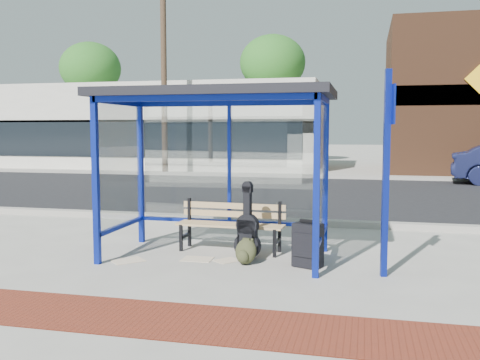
% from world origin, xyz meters
% --- Properties ---
extents(ground, '(120.00, 120.00, 0.00)m').
position_xyz_m(ground, '(0.00, 0.00, 0.00)').
color(ground, '#B2ADA0').
rests_on(ground, ground).
extents(brick_paver_strip, '(60.00, 1.00, 0.01)m').
position_xyz_m(brick_paver_strip, '(0.00, -2.60, 0.01)').
color(brick_paver_strip, maroon).
rests_on(brick_paver_strip, ground).
extents(curb_near, '(60.00, 0.25, 0.12)m').
position_xyz_m(curb_near, '(0.00, 2.90, 0.06)').
color(curb_near, gray).
rests_on(curb_near, ground).
extents(street_asphalt, '(60.00, 10.00, 0.00)m').
position_xyz_m(street_asphalt, '(0.00, 8.00, 0.00)').
color(street_asphalt, black).
rests_on(street_asphalt, ground).
extents(curb_far, '(60.00, 0.25, 0.12)m').
position_xyz_m(curb_far, '(0.00, 13.10, 0.06)').
color(curb_far, gray).
rests_on(curb_far, ground).
extents(far_sidewalk, '(60.00, 4.00, 0.01)m').
position_xyz_m(far_sidewalk, '(0.00, 15.00, 0.00)').
color(far_sidewalk, '#B2ADA0').
rests_on(far_sidewalk, ground).
extents(bus_shelter, '(3.30, 1.80, 2.42)m').
position_xyz_m(bus_shelter, '(0.00, 0.07, 2.07)').
color(bus_shelter, '#0D2098').
rests_on(bus_shelter, ground).
extents(storefront_white, '(18.00, 6.04, 4.00)m').
position_xyz_m(storefront_white, '(-9.00, 17.99, 2.00)').
color(storefront_white, silver).
rests_on(storefront_white, ground).
extents(tree_left, '(3.60, 3.60, 7.03)m').
position_xyz_m(tree_left, '(-14.00, 22.00, 5.45)').
color(tree_left, '#4C3826').
rests_on(tree_left, ground).
extents(tree_mid, '(3.60, 3.60, 7.03)m').
position_xyz_m(tree_mid, '(-3.00, 22.00, 5.45)').
color(tree_mid, '#4C3826').
rests_on(tree_mid, ground).
extents(utility_pole_west, '(1.60, 0.24, 8.00)m').
position_xyz_m(utility_pole_west, '(-6.00, 13.40, 4.11)').
color(utility_pole_west, '#4C3826').
rests_on(utility_pole_west, ground).
extents(bench, '(1.66, 0.48, 0.78)m').
position_xyz_m(bench, '(0.10, 0.46, 0.44)').
color(bench, black).
rests_on(bench, ground).
extents(guitar_bag, '(0.40, 0.18, 1.05)m').
position_xyz_m(guitar_bag, '(0.46, 0.02, 0.39)').
color(guitar_bag, black).
rests_on(guitar_bag, ground).
extents(suitcase, '(0.43, 0.36, 0.65)m').
position_xyz_m(suitcase, '(1.35, -0.26, 0.30)').
color(suitcase, black).
rests_on(suitcase, ground).
extents(backpack, '(0.34, 0.32, 0.36)m').
position_xyz_m(backpack, '(0.50, -0.31, 0.17)').
color(backpack, '#2E311B').
rests_on(backpack, ground).
extents(sign_post, '(0.13, 0.32, 2.59)m').
position_xyz_m(sign_post, '(2.34, -0.49, 1.46)').
color(sign_post, navy).
rests_on(sign_post, ground).
extents(newspaper_a, '(0.44, 0.35, 0.01)m').
position_xyz_m(newspaper_a, '(-0.23, -0.19, 0.00)').
color(newspaper_a, white).
rests_on(newspaper_a, ground).
extents(newspaper_b, '(0.54, 0.54, 0.01)m').
position_xyz_m(newspaper_b, '(-1.16, -0.50, 0.00)').
color(newspaper_b, white).
rests_on(newspaper_b, ground).
extents(newspaper_c, '(0.43, 0.45, 0.01)m').
position_xyz_m(newspaper_c, '(0.20, -0.17, 0.00)').
color(newspaper_c, white).
rests_on(newspaper_c, ground).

